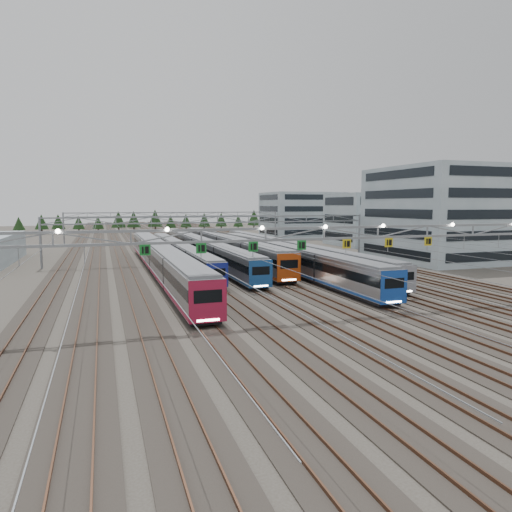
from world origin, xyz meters
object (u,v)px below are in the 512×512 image
object	(u,v)px
depot_bldg_south	(438,214)
depot_bldg_north	(302,215)
train_f	(286,250)
gantry_near	(324,236)
train_b	(179,252)
train_d	(225,246)
depot_bldg_mid	(364,219)
train_a	(160,258)
train_c	(199,248)
train_e	(282,256)
gantry_mid	(218,225)
gantry_far	(177,218)

from	to	relation	value
depot_bldg_south	depot_bldg_north	xyz separation A→B (m)	(2.05, 63.00, -1.41)
train_f	gantry_near	distance (m)	38.24
train_b	train_d	xyz separation A→B (m)	(9.00, 3.79, 0.38)
train_b	train_d	distance (m)	9.77
train_b	depot_bldg_mid	distance (m)	52.57
train_a	depot_bldg_north	bearing A→B (deg)	51.56
train_a	train_c	distance (m)	18.60
train_e	gantry_mid	bearing A→B (deg)	117.17
depot_bldg_mid	gantry_near	bearing A→B (deg)	-124.58
train_e	depot_bldg_mid	xyz separation A→B (m)	(34.80, 33.38, 4.15)
train_a	depot_bldg_north	xyz separation A→B (m)	(50.93, 64.17, 4.53)
train_a	gantry_far	bearing A→B (deg)	78.73
train_c	gantry_far	world-z (taller)	gantry_far
train_c	gantry_near	size ratio (longest dim) A/B	1.21
gantry_near	depot_bldg_south	distance (m)	48.06
train_c	depot_bldg_north	xyz separation A→B (m)	(41.93, 47.88, 4.70)
train_e	gantry_far	size ratio (longest dim) A/B	1.00
train_e	depot_bldg_north	bearing A→B (deg)	63.43
train_a	train_d	size ratio (longest dim) A/B	1.02
train_d	train_e	xyz separation A→B (m)	(4.50, -16.89, -0.14)
train_d	train_a	bearing A→B (deg)	-131.59
gantry_near	gantry_mid	world-z (taller)	gantry_near
train_b	gantry_near	distance (m)	40.96
gantry_mid	depot_bldg_south	xyz separation A→B (m)	(37.63, -10.30, 1.81)
train_a	train_d	world-z (taller)	train_d
train_d	depot_bldg_south	bearing A→B (deg)	-21.64
train_d	gantry_far	xyz separation A→B (m)	(-2.25, 41.26, 4.11)
depot_bldg_north	depot_bldg_south	bearing A→B (deg)	-91.86
train_c	gantry_near	distance (m)	45.26
gantry_far	train_e	bearing A→B (deg)	-83.38
train_a	gantry_near	world-z (taller)	gantry_near
gantry_far	depot_bldg_mid	world-z (taller)	depot_bldg_mid
train_e	gantry_mid	distance (m)	15.38
train_b	depot_bldg_north	distance (m)	70.44
train_d	train_b	bearing A→B (deg)	-157.19
train_d	depot_bldg_south	size ratio (longest dim) A/B	2.77
train_c	gantry_far	distance (m)	40.48
depot_bldg_south	depot_bldg_mid	distance (m)	30.84
train_e	gantry_far	bearing A→B (deg)	96.62
train_a	gantry_mid	distance (m)	16.59
gantry_near	train_d	bearing A→B (deg)	87.00
train_d	train_e	size ratio (longest dim) A/B	1.08
train_a	depot_bldg_south	size ratio (longest dim) A/B	2.82
train_e	gantry_far	xyz separation A→B (m)	(-6.75, 58.15, 4.25)
train_a	depot_bldg_mid	world-z (taller)	depot_bldg_mid
train_a	train_e	world-z (taller)	train_a
train_f	train_b	bearing A→B (deg)	167.80
train_c	depot_bldg_mid	xyz separation A→B (m)	(43.80, 15.42, 4.20)
train_b	gantry_near	xyz separation A→B (m)	(6.70, -40.07, 5.19)
gantry_far	depot_bldg_south	xyz separation A→B (m)	(37.63, -55.30, 1.81)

